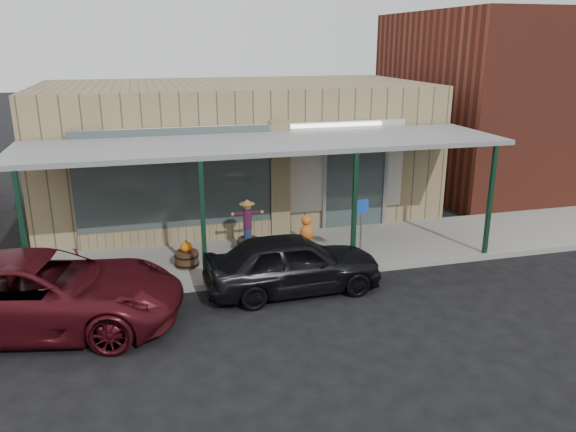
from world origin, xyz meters
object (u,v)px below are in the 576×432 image
object	(u,v)px
barrel_scarecrow	(248,234)
barrel_pumpkin	(187,257)
handicap_sign	(361,222)
car_maroon	(41,293)
parked_sedan	(293,263)

from	to	relation	value
barrel_scarecrow	barrel_pumpkin	size ratio (longest dim) A/B	1.94
handicap_sign	car_maroon	bearing A→B (deg)	-173.52
barrel_scarecrow	car_maroon	distance (m)	5.38
barrel_pumpkin	parked_sedan	distance (m)	2.84
barrel_scarecrow	handicap_sign	bearing A→B (deg)	-9.86
handicap_sign	car_maroon	size ratio (longest dim) A/B	0.30
handicap_sign	barrel_pumpkin	bearing A→B (deg)	165.14
handicap_sign	parked_sedan	distance (m)	2.24
barrel_scarecrow	parked_sedan	world-z (taller)	barrel_scarecrow
handicap_sign	car_maroon	distance (m)	7.34
barrel_scarecrow	car_maroon	xyz separation A→B (m)	(-4.63, -2.74, 0.13)
parked_sedan	car_maroon	xyz separation A→B (m)	(-5.22, -0.41, 0.08)
barrel_pumpkin	car_maroon	bearing A→B (deg)	-144.46
barrel_scarecrow	parked_sedan	bearing A→B (deg)	-56.59
barrel_pumpkin	barrel_scarecrow	bearing A→B (deg)	20.18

